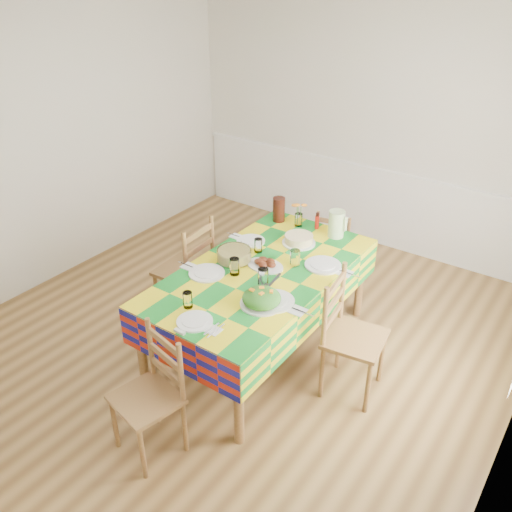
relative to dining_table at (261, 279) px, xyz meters
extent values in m
cube|color=brown|center=(-0.24, -0.07, -0.73)|extent=(4.50, 5.00, 0.04)
cube|color=white|center=(-0.24, -0.07, 2.01)|extent=(4.50, 5.00, 0.04)
cube|color=beige|center=(-0.24, 2.45, 0.64)|extent=(4.50, 0.04, 2.70)
cube|color=beige|center=(-2.51, -0.07, 0.64)|extent=(0.04, 5.00, 2.70)
cube|color=white|center=(-0.24, 2.40, 0.19)|extent=(4.41, 0.06, 0.04)
cube|color=white|center=(-0.24, 2.42, -0.26)|extent=(4.41, 0.03, 0.90)
cylinder|color=brown|center=(-0.47, -0.94, -0.34)|extent=(0.07, 0.07, 0.76)
cylinder|color=brown|center=(0.47, -0.94, -0.34)|extent=(0.07, 0.07, 0.76)
cylinder|color=brown|center=(-0.47, 0.94, -0.34)|extent=(0.07, 0.07, 0.76)
cylinder|color=brown|center=(0.47, 0.94, -0.34)|extent=(0.07, 0.07, 0.76)
cube|color=brown|center=(0.00, 0.00, 0.06)|extent=(1.06, 2.01, 0.04)
cube|color=#B6220F|center=(0.00, 0.00, 0.09)|extent=(1.10, 2.06, 0.01)
cube|color=#B6220F|center=(-0.55, 0.00, -0.08)|extent=(0.01, 2.06, 0.32)
cube|color=#B6220F|center=(0.55, 0.00, -0.08)|extent=(0.01, 2.06, 0.32)
cube|color=#B6220F|center=(0.00, -1.03, -0.08)|extent=(1.10, 0.01, 0.32)
cube|color=#B6220F|center=(0.00, 1.03, -0.08)|extent=(1.10, 0.01, 0.32)
cylinder|color=white|center=(0.02, -0.85, 0.10)|extent=(0.26, 0.26, 0.01)
cylinder|color=white|center=(0.02, -0.85, 0.11)|extent=(0.18, 0.18, 0.01)
cylinder|color=white|center=(-0.14, -0.73, 0.15)|extent=(0.07, 0.07, 0.12)
cube|color=silver|center=(0.19, -0.85, 0.09)|extent=(0.09, 0.09, 0.01)
cube|color=silver|center=(0.17, -0.85, 0.10)|extent=(0.01, 0.16, 0.00)
cube|color=silver|center=(0.21, -0.85, 0.10)|extent=(0.01, 0.19, 0.00)
cylinder|color=white|center=(-0.32, -0.30, 0.10)|extent=(0.29, 0.29, 0.02)
cylinder|color=white|center=(-0.32, -0.30, 0.11)|extent=(0.20, 0.20, 0.01)
cylinder|color=white|center=(-0.14, -0.17, 0.16)|extent=(0.08, 0.08, 0.14)
cube|color=silver|center=(-0.52, -0.30, 0.09)|extent=(0.11, 0.11, 0.01)
cube|color=silver|center=(-0.54, -0.30, 0.10)|extent=(0.18, 0.01, 0.00)
cube|color=silver|center=(-0.49, -0.30, 0.10)|extent=(0.21, 0.01, 0.00)
cylinder|color=white|center=(-0.36, 0.35, 0.10)|extent=(0.25, 0.25, 0.01)
cylinder|color=white|center=(-0.36, 0.35, 0.11)|extent=(0.18, 0.18, 0.01)
cylinder|color=white|center=(-0.20, 0.23, 0.15)|extent=(0.07, 0.07, 0.12)
cube|color=silver|center=(-0.52, 0.35, 0.09)|extent=(0.09, 0.09, 0.01)
cube|color=silver|center=(-0.54, 0.35, 0.10)|extent=(0.16, 0.01, 0.00)
cube|color=silver|center=(-0.51, 0.35, 0.10)|extent=(0.19, 0.01, 0.00)
cylinder|color=white|center=(0.34, -0.32, 0.10)|extent=(0.31, 0.31, 0.02)
cylinder|color=white|center=(0.34, -0.32, 0.11)|extent=(0.22, 0.22, 0.01)
cylinder|color=white|center=(0.14, -0.19, 0.16)|extent=(0.09, 0.09, 0.15)
cube|color=silver|center=(0.54, -0.32, 0.09)|extent=(0.11, 0.11, 0.01)
cube|color=silver|center=(0.52, -0.32, 0.10)|extent=(0.19, 0.01, 0.00)
cube|color=silver|center=(0.56, -0.32, 0.10)|extent=(0.23, 0.01, 0.00)
cylinder|color=white|center=(0.38, 0.34, 0.10)|extent=(0.30, 0.30, 0.02)
cylinder|color=white|center=(0.38, 0.34, 0.11)|extent=(0.21, 0.21, 0.01)
cylinder|color=white|center=(0.19, 0.21, 0.16)|extent=(0.08, 0.08, 0.15)
cube|color=silver|center=(0.58, 0.34, 0.09)|extent=(0.11, 0.11, 0.01)
cube|color=silver|center=(0.55, 0.34, 0.10)|extent=(0.19, 0.01, 0.00)
cube|color=silver|center=(0.60, 0.34, 0.10)|extent=(0.22, 0.01, 0.00)
ellipsoid|color=white|center=(0.00, 0.06, 0.10)|extent=(0.32, 0.23, 0.01)
ellipsoid|color=black|center=(0.05, 0.06, 0.13)|extent=(0.08, 0.07, 0.05)
ellipsoid|color=black|center=(0.02, 0.10, 0.13)|extent=(0.08, 0.07, 0.05)
ellipsoid|color=black|center=(-0.05, 0.09, 0.13)|extent=(0.08, 0.07, 0.05)
ellipsoid|color=black|center=(-0.06, 0.04, 0.13)|extent=(0.08, 0.07, 0.05)
ellipsoid|color=black|center=(0.00, 0.02, 0.13)|extent=(0.08, 0.07, 0.05)
cylinder|color=white|center=(0.28, -0.40, 0.10)|extent=(0.32, 0.32, 0.01)
ellipsoid|color=#194912|center=(0.28, -0.40, 0.15)|extent=(0.29, 0.29, 0.13)
cube|color=orange|center=(0.22, -0.43, 0.21)|extent=(0.04, 0.03, 0.01)
cube|color=orange|center=(0.26, -0.37, 0.21)|extent=(0.05, 0.04, 0.01)
cube|color=orange|center=(0.30, -0.43, 0.21)|extent=(0.03, 0.04, 0.01)
cube|color=orange|center=(0.34, -0.37, 0.21)|extent=(0.04, 0.05, 0.01)
cylinder|color=white|center=(-0.27, -0.01, 0.14)|extent=(0.29, 0.29, 0.10)
cylinder|color=#EBE47C|center=(-0.27, -0.01, 0.14)|extent=(0.27, 0.27, 0.09)
cylinder|color=white|center=(0.01, 0.56, 0.10)|extent=(0.30, 0.30, 0.01)
cylinder|color=#E1CE89|center=(0.01, 0.56, 0.14)|extent=(0.25, 0.25, 0.07)
cube|color=black|center=(0.13, -0.15, 0.09)|extent=(0.13, 0.31, 0.01)
cube|color=black|center=(0.18, -0.12, 0.09)|extent=(0.06, 0.32, 0.01)
cylinder|color=white|center=(-0.18, 0.87, 0.15)|extent=(0.07, 0.07, 0.12)
cylinder|color=#327326|center=(-0.20, 0.87, 0.20)|extent=(0.01, 0.01, 0.17)
ellipsoid|color=orange|center=(-0.23, 0.87, 0.28)|extent=(0.06, 0.06, 0.02)
cylinder|color=#327326|center=(-0.16, 0.88, 0.20)|extent=(0.01, 0.01, 0.17)
ellipsoid|color=orange|center=(-0.14, 0.89, 0.30)|extent=(0.06, 0.06, 0.02)
cylinder|color=#327326|center=(-0.18, 0.85, 0.20)|extent=(0.01, 0.01, 0.17)
ellipsoid|color=orange|center=(-0.18, 0.83, 0.31)|extent=(0.06, 0.06, 0.02)
cylinder|color=red|center=(-0.01, 0.91, 0.17)|extent=(0.04, 0.04, 0.16)
cylinder|color=#C1E3A0|center=(0.21, 0.87, 0.21)|extent=(0.14, 0.14, 0.25)
cylinder|color=black|center=(-0.39, 0.85, 0.21)|extent=(0.12, 0.12, 0.23)
cube|color=white|center=(0.02, -1.00, 0.10)|extent=(0.09, 0.03, 0.02)
cylinder|color=brown|center=(-0.21, -1.47, -0.49)|extent=(0.04, 0.04, 0.44)
cylinder|color=brown|center=(0.14, -1.55, -0.49)|extent=(0.04, 0.04, 0.44)
cylinder|color=brown|center=(-0.14, -1.14, -0.49)|extent=(0.04, 0.04, 0.44)
cylinder|color=brown|center=(0.21, -1.22, -0.49)|extent=(0.04, 0.04, 0.44)
cube|color=brown|center=(0.00, -1.35, -0.25)|extent=(0.49, 0.47, 0.03)
cylinder|color=brown|center=(-0.14, -1.13, -0.02)|extent=(0.04, 0.04, 0.49)
cylinder|color=brown|center=(0.21, -1.21, -0.02)|extent=(0.04, 0.04, 0.49)
cube|color=brown|center=(0.04, -1.17, -0.12)|extent=(0.35, 0.10, 0.05)
cube|color=brown|center=(0.04, -1.17, 0.01)|extent=(0.35, 0.10, 0.05)
cube|color=brown|center=(0.04, -1.17, 0.14)|extent=(0.35, 0.10, 0.05)
cylinder|color=brown|center=(0.14, 1.52, -0.51)|extent=(0.03, 0.03, 0.40)
cylinder|color=brown|center=(-0.18, 1.47, -0.51)|extent=(0.03, 0.03, 0.40)
cylinder|color=brown|center=(0.18, 1.22, -0.51)|extent=(0.03, 0.03, 0.40)
cylinder|color=brown|center=(-0.14, 1.17, -0.51)|extent=(0.03, 0.03, 0.40)
cube|color=brown|center=(0.00, 1.35, -0.30)|extent=(0.42, 0.41, 0.03)
cylinder|color=brown|center=(0.18, 1.21, -0.09)|extent=(0.03, 0.03, 0.44)
cylinder|color=brown|center=(-0.14, 1.17, -0.09)|extent=(0.03, 0.03, 0.44)
cube|color=brown|center=(0.02, 1.19, -0.18)|extent=(0.32, 0.06, 0.04)
cube|color=brown|center=(0.02, 1.19, -0.06)|extent=(0.32, 0.06, 0.04)
cube|color=brown|center=(0.02, 1.19, 0.05)|extent=(0.32, 0.06, 0.04)
cylinder|color=brown|center=(-1.06, 0.18, -0.47)|extent=(0.04, 0.04, 0.49)
cylinder|color=brown|center=(-1.04, -0.21, -0.47)|extent=(0.04, 0.04, 0.49)
cylinder|color=brown|center=(-0.70, 0.21, -0.47)|extent=(0.04, 0.04, 0.49)
cylinder|color=brown|center=(-0.67, -0.18, -0.47)|extent=(0.04, 0.04, 0.49)
cube|color=brown|center=(-0.87, 0.00, -0.21)|extent=(0.46, 0.48, 0.03)
cylinder|color=brown|center=(-0.69, 0.21, 0.04)|extent=(0.04, 0.04, 0.54)
cylinder|color=brown|center=(-0.66, -0.18, 0.04)|extent=(0.04, 0.04, 0.54)
cube|color=brown|center=(-0.67, 0.01, -0.06)|extent=(0.05, 0.39, 0.05)
cube|color=brown|center=(-0.67, 0.01, 0.08)|extent=(0.05, 0.39, 0.05)
cube|color=brown|center=(-0.67, 0.01, 0.22)|extent=(0.05, 0.39, 0.05)
cylinder|color=brown|center=(1.08, -0.16, -0.47)|extent=(0.04, 0.04, 0.48)
cylinder|color=brown|center=(1.02, 0.22, -0.47)|extent=(0.04, 0.04, 0.48)
cylinder|color=brown|center=(0.72, -0.22, -0.47)|extent=(0.04, 0.04, 0.48)
cylinder|color=brown|center=(0.66, 0.16, -0.47)|extent=(0.04, 0.04, 0.48)
cube|color=brown|center=(0.87, 0.00, -0.22)|extent=(0.49, 0.51, 0.03)
cylinder|color=brown|center=(0.71, -0.22, 0.03)|extent=(0.04, 0.04, 0.53)
cylinder|color=brown|center=(0.65, 0.16, 0.03)|extent=(0.04, 0.04, 0.53)
cube|color=brown|center=(0.68, -0.03, -0.07)|extent=(0.08, 0.38, 0.05)
cube|color=brown|center=(0.68, -0.03, 0.07)|extent=(0.08, 0.38, 0.05)
cube|color=brown|center=(0.68, -0.03, 0.20)|extent=(0.08, 0.38, 0.05)
camera|label=1|loc=(2.13, -3.09, 2.36)|focal=38.00mm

